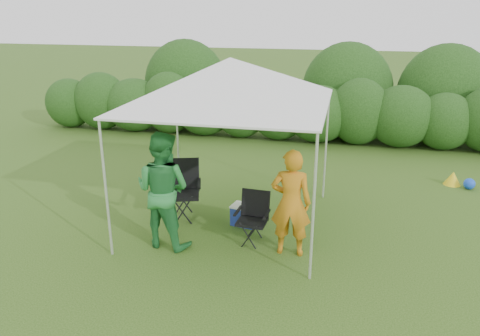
% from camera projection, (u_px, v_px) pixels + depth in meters
% --- Properties ---
extents(ground, '(70.00, 70.00, 0.00)m').
position_uv_depth(ground, '(224.00, 235.00, 7.75)').
color(ground, '#3F621E').
extents(hedge, '(14.65, 1.53, 1.80)m').
position_uv_depth(hedge, '(283.00, 111.00, 12.98)').
color(hedge, '#254E18').
rests_on(hedge, ground).
extents(canopy, '(3.10, 3.10, 2.83)m').
position_uv_depth(canopy, '(230.00, 81.00, 7.40)').
color(canopy, silver).
rests_on(canopy, ground).
extents(chair_right, '(0.54, 0.49, 0.82)m').
position_uv_depth(chair_right, '(253.00, 214.00, 7.42)').
color(chair_right, black).
rests_on(chair_right, ground).
extents(chair_left, '(0.76, 0.73, 1.04)m').
position_uv_depth(chair_left, '(183.00, 185.00, 8.25)').
color(chair_left, black).
rests_on(chair_left, ground).
extents(man, '(0.62, 0.42, 1.66)m').
position_uv_depth(man, '(291.00, 203.00, 6.91)').
color(man, orange).
rests_on(man, ground).
extents(woman, '(1.00, 0.84, 1.84)m').
position_uv_depth(woman, '(163.00, 190.00, 7.16)').
color(woman, '#2B833C').
rests_on(woman, ground).
extents(cooler, '(0.48, 0.39, 0.36)m').
position_uv_depth(cooler, '(244.00, 215.00, 8.06)').
color(cooler, navy).
rests_on(cooler, ground).
extents(bottle, '(0.07, 0.07, 0.26)m').
position_uv_depth(bottle, '(247.00, 200.00, 7.90)').
color(bottle, '#592D0C').
rests_on(bottle, cooler).
extents(lawn_toy, '(0.58, 0.48, 0.29)m').
position_uv_depth(lawn_toy, '(457.00, 180.00, 9.80)').
color(lawn_toy, yellow).
rests_on(lawn_toy, ground).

